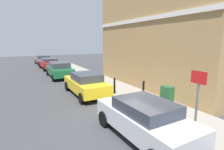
# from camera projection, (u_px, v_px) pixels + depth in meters

# --- Properties ---
(ground) EXTENTS (80.00, 80.00, 0.00)m
(ground) POSITION_uv_depth(u_px,v_px,m) (128.00, 117.00, 8.11)
(ground) COLOR #38383A
(sidewalk) EXTENTS (2.40, 30.00, 0.15)m
(sidewalk) POSITION_uv_depth(u_px,v_px,m) (107.00, 84.00, 14.21)
(sidewalk) COLOR gray
(sidewalk) RESTS_ON ground
(corner_building) EXTENTS (7.96, 11.15, 7.15)m
(corner_building) POSITION_uv_depth(u_px,v_px,m) (179.00, 39.00, 13.91)
(corner_building) COLOR #9E7A4C
(corner_building) RESTS_ON ground
(car_silver) EXTENTS (1.90, 4.09, 1.41)m
(car_silver) POSITION_uv_depth(u_px,v_px,m) (144.00, 118.00, 6.23)
(car_silver) COLOR #B7B7BC
(car_silver) RESTS_ON ground
(car_yellow) EXTENTS (1.88, 4.23, 1.44)m
(car_yellow) POSITION_uv_depth(u_px,v_px,m) (86.00, 83.00, 11.39)
(car_yellow) COLOR gold
(car_yellow) RESTS_ON ground
(car_green) EXTENTS (2.03, 4.46, 1.47)m
(car_green) POSITION_uv_depth(u_px,v_px,m) (59.00, 69.00, 16.98)
(car_green) COLOR #195933
(car_green) RESTS_ON ground
(car_red) EXTENTS (2.03, 4.32, 1.38)m
(car_red) POSITION_uv_depth(u_px,v_px,m) (49.00, 63.00, 22.06)
(car_red) COLOR maroon
(car_red) RESTS_ON ground
(car_grey) EXTENTS (2.05, 4.28, 1.35)m
(car_grey) POSITION_uv_depth(u_px,v_px,m) (43.00, 60.00, 26.60)
(car_grey) COLOR slate
(car_grey) RESTS_ON ground
(utility_cabinet) EXTENTS (0.46, 0.61, 1.15)m
(utility_cabinet) POSITION_uv_depth(u_px,v_px,m) (167.00, 99.00, 8.58)
(utility_cabinet) COLOR #1E4C28
(utility_cabinet) RESTS_ON sidewalk
(bollard_near_cabinet) EXTENTS (0.14, 0.14, 1.04)m
(bollard_near_cabinet) POSITION_uv_depth(u_px,v_px,m) (143.00, 89.00, 10.27)
(bollard_near_cabinet) COLOR black
(bollard_near_cabinet) RESTS_ON sidewalk
(bollard_far_kerb) EXTENTS (0.14, 0.14, 1.04)m
(bollard_far_kerb) POSITION_uv_depth(u_px,v_px,m) (114.00, 85.00, 11.17)
(bollard_far_kerb) COLOR black
(bollard_far_kerb) RESTS_ON sidewalk
(street_sign) EXTENTS (0.08, 0.60, 2.30)m
(street_sign) POSITION_uv_depth(u_px,v_px,m) (198.00, 93.00, 6.16)
(street_sign) COLOR #59595B
(street_sign) RESTS_ON sidewalk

